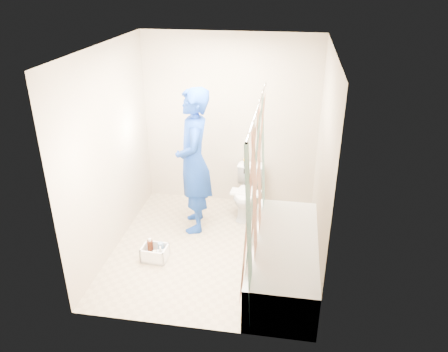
% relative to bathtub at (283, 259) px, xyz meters
% --- Properties ---
extents(floor, '(2.60, 2.60, 0.00)m').
position_rel_bathtub_xyz_m(floor, '(-0.85, 0.43, -0.27)').
color(floor, tan).
rests_on(floor, ground).
extents(ceiling, '(2.40, 2.60, 0.02)m').
position_rel_bathtub_xyz_m(ceiling, '(-0.85, 0.43, 2.13)').
color(ceiling, white).
rests_on(ceiling, wall_back).
extents(wall_back, '(2.40, 0.02, 2.40)m').
position_rel_bathtub_xyz_m(wall_back, '(-0.85, 1.73, 0.93)').
color(wall_back, '#B5A78B').
rests_on(wall_back, ground).
extents(wall_front, '(2.40, 0.02, 2.40)m').
position_rel_bathtub_xyz_m(wall_front, '(-0.85, -0.88, 0.93)').
color(wall_front, '#B5A78B').
rests_on(wall_front, ground).
extents(wall_left, '(0.02, 2.60, 2.40)m').
position_rel_bathtub_xyz_m(wall_left, '(-2.05, 0.43, 0.93)').
color(wall_left, '#B5A78B').
rests_on(wall_left, ground).
extents(wall_right, '(0.02, 2.60, 2.40)m').
position_rel_bathtub_xyz_m(wall_right, '(0.35, 0.43, 0.93)').
color(wall_right, '#B5A78B').
rests_on(wall_right, ground).
extents(bathtub, '(0.70, 1.75, 0.50)m').
position_rel_bathtub_xyz_m(bathtub, '(0.00, 0.00, 0.00)').
color(bathtub, white).
rests_on(bathtub, ground).
extents(curtain_rod, '(0.02, 1.90, 0.02)m').
position_rel_bathtub_xyz_m(curtain_rod, '(-0.33, 0.00, 1.68)').
color(curtain_rod, silver).
rests_on(curtain_rod, wall_back).
extents(shower_curtain, '(0.06, 1.75, 1.80)m').
position_rel_bathtub_xyz_m(shower_curtain, '(-0.33, 0.00, 0.75)').
color(shower_curtain, white).
rests_on(shower_curtain, curtain_rod).
extents(toilet, '(0.41, 0.67, 0.66)m').
position_rel_bathtub_xyz_m(toilet, '(-0.55, 1.34, 0.06)').
color(toilet, white).
rests_on(toilet, ground).
extents(tank_lid, '(0.42, 0.20, 0.03)m').
position_rel_bathtub_xyz_m(tank_lid, '(-0.56, 1.23, 0.12)').
color(tank_lid, white).
rests_on(tank_lid, toilet).
extents(tank_internals, '(0.16, 0.05, 0.22)m').
position_rel_bathtub_xyz_m(tank_internals, '(-0.58, 1.52, 0.38)').
color(tank_internals, black).
rests_on(tank_internals, toilet).
extents(plumber, '(0.60, 0.77, 1.86)m').
position_rel_bathtub_xyz_m(plumber, '(-1.19, 0.92, 0.66)').
color(plumber, navy).
rests_on(plumber, ground).
extents(cleaning_caddy, '(0.30, 0.25, 0.22)m').
position_rel_bathtub_xyz_m(cleaning_caddy, '(-1.48, 0.11, -0.19)').
color(cleaning_caddy, white).
rests_on(cleaning_caddy, ground).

